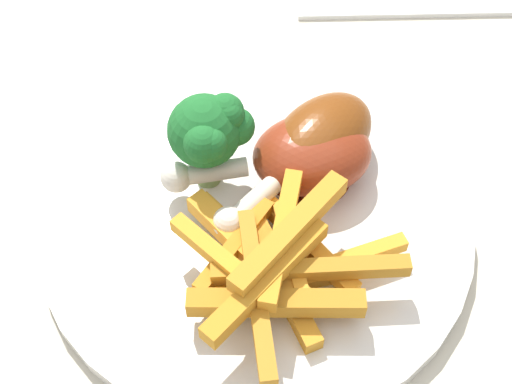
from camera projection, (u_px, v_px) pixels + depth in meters
dining_table at (148, 275)px, 0.52m from camera, size 1.11×0.89×0.71m
dinner_plate at (256, 217)px, 0.43m from camera, size 0.26×0.26×0.01m
broccoli_floret_front at (211, 131)px, 0.40m from camera, size 0.05×0.05×0.07m
carrot_fries_pile at (274, 263)px, 0.38m from camera, size 0.13×0.12×0.05m
chicken_drumstick_near at (304, 156)px, 0.42m from camera, size 0.12×0.11×0.04m
chicken_drumstick_far at (315, 144)px, 0.43m from camera, size 0.06×0.14×0.04m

